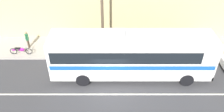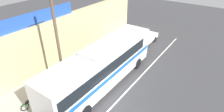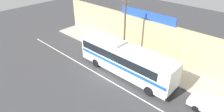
{
  "view_description": "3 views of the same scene",
  "coord_description": "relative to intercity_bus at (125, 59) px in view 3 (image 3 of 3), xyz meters",
  "views": [
    {
      "loc": [
        0.16,
        -12.65,
        12.11
      ],
      "look_at": [
        0.2,
        2.44,
        1.09
      ],
      "focal_mm": 37.02,
      "sensor_mm": 36.0,
      "label": 1
    },
    {
      "loc": [
        -8.52,
        -6.63,
        10.38
      ],
      "look_at": [
        3.1,
        1.47,
        2.18
      ],
      "focal_mm": 29.56,
      "sensor_mm": 36.0,
      "label": 2
    },
    {
      "loc": [
        12.85,
        -12.96,
        13.09
      ],
      "look_at": [
        -0.9,
        1.9,
        1.22
      ],
      "focal_mm": 30.25,
      "sensor_mm": 36.0,
      "label": 3
    }
  ],
  "objects": [
    {
      "name": "utility_pole",
      "position": [
        -2.14,
        2.47,
        2.28
      ],
      "size": [
        1.6,
        0.22,
        8.14
      ],
      "color": "brown",
      "rests_on": "sidewalk_slab"
    },
    {
      "name": "ground_plane",
      "position": [
        -1.53,
        -1.38,
        -2.07
      ],
      "size": [
        70.0,
        70.0,
        0.0
      ],
      "primitive_type": "plane",
      "color": "#3A3A3D"
    },
    {
      "name": "intercity_bus",
      "position": [
        0.0,
        0.0,
        0.0
      ],
      "size": [
        12.11,
        2.67,
        3.78
      ],
      "color": "white",
      "rests_on": "ground_plane"
    },
    {
      "name": "pedestrian_far_left",
      "position": [
        -9.05,
        3.72,
        -0.95
      ],
      "size": [
        0.3,
        0.48,
        1.69
      ],
      "color": "brown",
      "rests_on": "sidewalk_slab"
    },
    {
      "name": "motorcycle_blue",
      "position": [
        -9.43,
        2.63,
        -1.5
      ],
      "size": [
        1.97,
        0.56,
        0.94
      ],
      "color": "black",
      "rests_on": "sidewalk_slab"
    },
    {
      "name": "sidewalk_slab",
      "position": [
        -1.53,
        3.82,
        -2.0
      ],
      "size": [
        30.0,
        3.6,
        0.14
      ],
      "primitive_type": "cube",
      "color": "#A8A399",
      "rests_on": "ground_plane"
    },
    {
      "name": "motorcycle_black",
      "position": [
        -5.07,
        2.76,
        -1.5
      ],
      "size": [
        1.9,
        0.56,
        0.94
      ],
      "color": "black",
      "rests_on": "sidewalk_slab"
    },
    {
      "name": "storefront_billboard",
      "position": [
        -1.39,
        5.97,
        3.28
      ],
      "size": [
        8.22,
        0.12,
        1.1
      ],
      "primitive_type": "cube",
      "color": "#234CAD",
      "rests_on": "storefront_facade"
    },
    {
      "name": "road_center_stripe",
      "position": [
        -1.53,
        -2.18,
        -2.06
      ],
      "size": [
        30.0,
        0.14,
        0.01
      ],
      "primitive_type": "cube",
      "color": "silver",
      "rests_on": "ground_plane"
    },
    {
      "name": "storefront_facade",
      "position": [
        -1.53,
        5.97,
        0.33
      ],
      "size": [
        30.0,
        0.7,
        4.8
      ],
      "primitive_type": "cube",
      "color": "tan",
      "rests_on": "ground_plane"
    },
    {
      "name": "parked_car",
      "position": [
        9.72,
        0.69,
        -1.33
      ],
      "size": [
        4.31,
        1.84,
        1.37
      ],
      "color": "silver",
      "rests_on": "ground_plane"
    }
  ]
}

